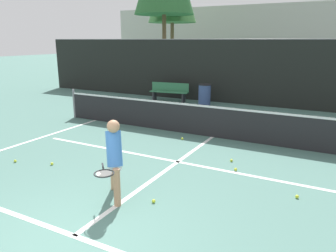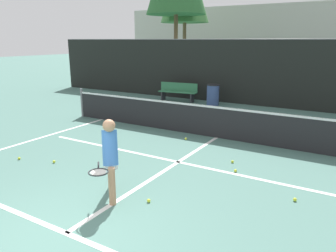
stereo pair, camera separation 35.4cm
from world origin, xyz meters
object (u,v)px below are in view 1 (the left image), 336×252
player_practicing (114,156)px  parked_car (328,88)px  courtside_bench (169,91)px  trash_bin (205,94)px

player_practicing → parked_car: player_practicing is taller
player_practicing → courtside_bench: 10.02m
trash_bin → parked_car: (4.80, 3.88, 0.13)m
player_practicing → trash_bin: (-1.97, 9.21, -0.37)m
player_practicing → parked_car: size_ratio=0.37×
player_practicing → trash_bin: size_ratio=1.63×
trash_bin → player_practicing: bearing=-77.9°
trash_bin → courtside_bench: bearing=178.0°
courtside_bench → trash_bin: bearing=-8.4°
trash_bin → parked_car: bearing=38.9°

